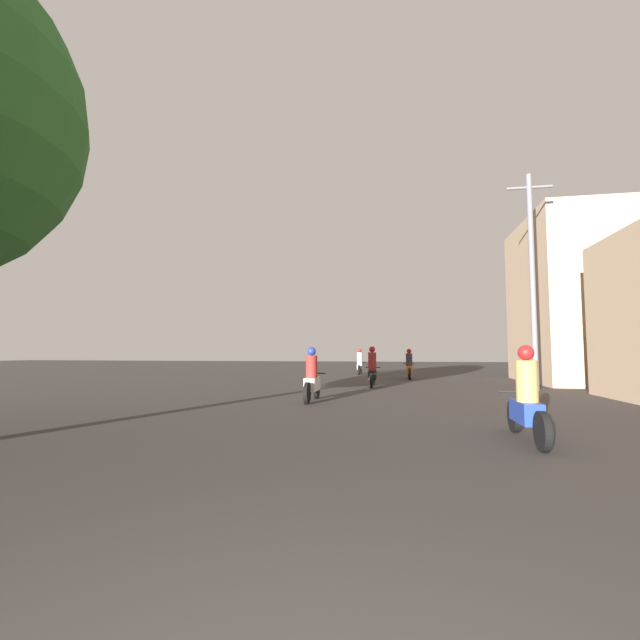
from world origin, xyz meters
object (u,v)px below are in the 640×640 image
utility_pole_far (532,276)px  motorcycle_white (312,380)px  motorcycle_orange (409,367)px  building_right_far (594,300)px  motorcycle_black (372,370)px  motorcycle_silver (360,364)px  motorcycle_blue (527,403)px

utility_pole_far → motorcycle_white: bearing=-147.2°
motorcycle_orange → utility_pole_far: size_ratio=0.26×
motorcycle_white → building_right_far: 14.75m
motorcycle_black → motorcycle_silver: (-1.34, 9.50, -0.01)m
motorcycle_black → utility_pole_far: size_ratio=0.25×
building_right_far → utility_pole_far: utility_pole_far is taller
motorcycle_blue → utility_pole_far: size_ratio=0.26×
motorcycle_blue → motorcycle_white: (-4.37, 4.65, 0.01)m
motorcycle_white → motorcycle_black: bearing=78.5°
motorcycle_black → building_right_far: 10.93m
motorcycle_orange → utility_pole_far: bearing=-46.3°
motorcycle_white → motorcycle_orange: (2.94, 10.40, 0.01)m
motorcycle_silver → utility_pole_far: 12.90m
motorcycle_orange → utility_pole_far: 7.99m
utility_pole_far → motorcycle_orange: bearing=127.0°
motorcycle_black → building_right_far: size_ratio=0.27×
utility_pole_far → motorcycle_black: bearing=174.1°
motorcycle_white → motorcycle_orange: 10.81m
motorcycle_blue → building_right_far: bearing=69.1°
motorcycle_white → motorcycle_orange: size_ratio=0.95×
motorcycle_silver → utility_pole_far: bearing=-51.6°
motorcycle_blue → motorcycle_black: 10.36m
motorcycle_white → motorcycle_orange: bearing=77.4°
motorcycle_white → motorcycle_black: (1.38, 5.27, 0.04)m
motorcycle_blue → building_right_far: (6.75, 13.83, 3.13)m
motorcycle_blue → motorcycle_orange: (-1.42, 15.05, 0.02)m
motorcycle_orange → building_right_far: size_ratio=0.27×
motorcycle_black → motorcycle_silver: size_ratio=1.05×
motorcycle_black → building_right_far: bearing=23.8°
motorcycle_orange → motorcycle_silver: 5.25m
motorcycle_blue → utility_pole_far: utility_pole_far is taller
motorcycle_blue → motorcycle_silver: motorcycle_silver is taller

